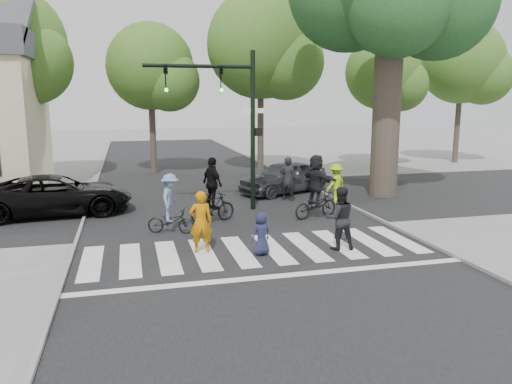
% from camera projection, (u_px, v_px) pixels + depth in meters
% --- Properties ---
extents(ground, '(120.00, 120.00, 0.00)m').
position_uv_depth(ground, '(266.00, 261.00, 13.26)').
color(ground, gray).
rests_on(ground, ground).
extents(road_stem, '(10.00, 70.00, 0.01)m').
position_uv_depth(road_stem, '(229.00, 218.00, 18.01)').
color(road_stem, black).
rests_on(road_stem, ground).
extents(road_cross, '(70.00, 10.00, 0.01)m').
position_uv_depth(road_cross, '(215.00, 202.00, 20.87)').
color(road_cross, black).
rests_on(road_cross, ground).
extents(curb_left, '(0.10, 70.00, 0.10)m').
position_uv_depth(curb_left, '(82.00, 225.00, 16.76)').
color(curb_left, gray).
rests_on(curb_left, ground).
extents(curb_right, '(0.10, 70.00, 0.10)m').
position_uv_depth(curb_right, '(357.00, 209.00, 19.25)').
color(curb_right, gray).
rests_on(curb_right, ground).
extents(crosswalk, '(10.00, 3.85, 0.01)m').
position_uv_depth(crosswalk, '(260.00, 253.00, 13.88)').
color(crosswalk, silver).
rests_on(crosswalk, ground).
extents(traffic_signal, '(4.45, 0.29, 6.00)m').
position_uv_depth(traffic_signal, '(231.00, 108.00, 18.52)').
color(traffic_signal, black).
rests_on(traffic_signal, ground).
extents(bg_tree_1, '(6.09, 5.80, 9.80)m').
position_uv_depth(bg_tree_1, '(13.00, 49.00, 24.61)').
color(bg_tree_1, brown).
rests_on(bg_tree_1, ground).
extents(bg_tree_2, '(5.04, 4.80, 8.40)m').
position_uv_depth(bg_tree_2, '(155.00, 70.00, 27.57)').
color(bg_tree_2, brown).
rests_on(bg_tree_2, ground).
extents(bg_tree_3, '(6.30, 6.00, 10.20)m').
position_uv_depth(bg_tree_3, '(267.00, 49.00, 27.56)').
color(bg_tree_3, brown).
rests_on(bg_tree_3, ground).
extents(bg_tree_4, '(4.83, 4.60, 8.15)m').
position_uv_depth(bg_tree_4, '(388.00, 76.00, 30.57)').
color(bg_tree_4, brown).
rests_on(bg_tree_4, ground).
extents(bg_tree_5, '(5.67, 5.40, 9.30)m').
position_uv_depth(bg_tree_5, '(467.00, 65.00, 32.46)').
color(bg_tree_5, brown).
rests_on(bg_tree_5, ground).
extents(pedestrian_woman, '(0.66, 0.44, 1.76)m').
position_uv_depth(pedestrian_woman, '(201.00, 222.00, 13.85)').
color(pedestrian_woman, '#B86D05').
rests_on(pedestrian_woman, ground).
extents(pedestrian_child, '(0.69, 0.58, 1.21)m').
position_uv_depth(pedestrian_child, '(261.00, 234.00, 13.67)').
color(pedestrian_child, '#1C203C').
rests_on(pedestrian_child, ground).
extents(pedestrian_adult, '(0.95, 0.78, 1.82)m').
position_uv_depth(pedestrian_adult, '(340.00, 218.00, 14.15)').
color(pedestrian_adult, black).
rests_on(pedestrian_adult, ground).
extents(cyclist_left, '(1.61, 1.12, 1.93)m').
position_uv_depth(cyclist_left, '(170.00, 208.00, 15.83)').
color(cyclist_left, black).
rests_on(cyclist_left, ground).
extents(cyclist_mid, '(1.81, 1.15, 2.29)m').
position_uv_depth(cyclist_mid, '(213.00, 196.00, 17.17)').
color(cyclist_mid, black).
rests_on(cyclist_mid, ground).
extents(cyclist_right, '(1.92, 1.78, 2.30)m').
position_uv_depth(cyclist_right, '(316.00, 190.00, 17.87)').
color(cyclist_right, black).
rests_on(cyclist_right, ground).
extents(car_suv, '(5.56, 2.94, 1.49)m').
position_uv_depth(car_suv, '(57.00, 195.00, 18.41)').
color(car_suv, black).
rests_on(car_suv, ground).
extents(car_grey, '(4.64, 3.34, 1.47)m').
position_uv_depth(car_grey, '(283.00, 177.00, 22.63)').
color(car_grey, '#35363B').
rests_on(car_grey, ground).
extents(bystander_hivis, '(1.21, 1.05, 1.62)m').
position_uv_depth(bystander_hivis, '(336.00, 183.00, 20.59)').
color(bystander_hivis, '#A4D314').
rests_on(bystander_hivis, ground).
extents(bystander_dark, '(0.81, 0.73, 1.87)m').
position_uv_depth(bystander_dark, '(288.00, 179.00, 20.91)').
color(bystander_dark, black).
rests_on(bystander_dark, ground).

